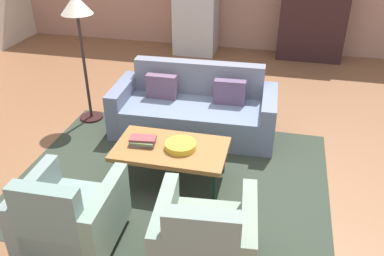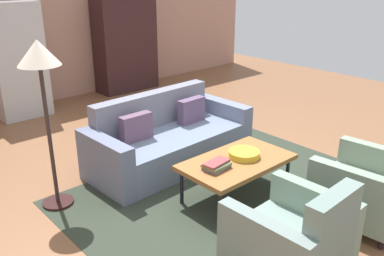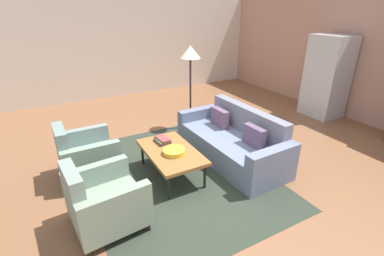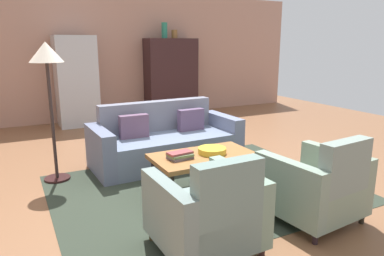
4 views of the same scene
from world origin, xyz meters
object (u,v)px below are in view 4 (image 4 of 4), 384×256
vase_tall (164,30)px  armchair_left (209,215)px  armchair_right (318,188)px  refrigerator (76,81)px  floor_lamp (47,65)px  couch (164,143)px  cabinet (171,77)px  coffee_table (204,158)px  fruit_bowl (212,151)px  vase_round (174,34)px  book_stack (180,155)px

vase_tall → armchair_left: bearing=-109.6°
armchair_right → refrigerator: bearing=97.7°
floor_lamp → couch: bearing=1.4°
cabinet → vase_tall: bearing=-178.2°
coffee_table → fruit_bowl: bearing=0.0°
vase_round → couch: bearing=-117.0°
armchair_right → book_stack: size_ratio=2.99×
couch → coffee_table: (0.00, -1.19, 0.11)m
couch → cabinet: (1.52, 3.19, 0.61)m
couch → floor_lamp: size_ratio=1.24×
cabinet → couch: bearing=-115.5°
armchair_right → book_stack: bearing=122.6°
armchair_left → refrigerator: (-0.07, 5.44, 0.58)m
armchair_left → vase_round: size_ratio=4.56×
cabinet → vase_tall: 1.09m
vase_round → armchair_right: bearing=-100.4°
armchair_right → vase_tall: (0.76, 5.54, 1.63)m
vase_round → coffee_table: bearing=-110.4°
cabinet → floor_lamp: cabinet is taller
fruit_bowl → book_stack: size_ratio=1.13×
vase_tall → vase_round: (0.25, 0.00, -0.08)m
armchair_left → floor_lamp: size_ratio=0.51×
armchair_left → book_stack: (0.29, 1.16, 0.13)m
cabinet → refrigerator: 2.19m
fruit_bowl → refrigerator: (-0.78, 4.27, 0.45)m
armchair_right → book_stack: armchair_right is taller
vase_tall → cabinet: bearing=1.8°
coffee_table → refrigerator: bearing=98.9°
armchair_right → vase_tall: size_ratio=2.52×
book_stack → cabinet: (1.83, 4.38, 0.42)m
book_stack → floor_lamp: size_ratio=0.17×
couch → refrigerator: size_ratio=1.15×
coffee_table → cabinet: size_ratio=0.67×
coffee_table → refrigerator: size_ratio=0.65×
cabinet → armchair_left: bearing=-110.9°
coffee_table → fruit_bowl: fruit_bowl is taller
armchair_left → vase_round: vase_round is taller
book_stack → vase_round: bearing=66.2°
armchair_right → cabinet: cabinet is taller
couch → book_stack: bearing=73.5°
coffee_table → armchair_right: bearing=-62.5°
coffee_table → cabinet: (1.52, 4.38, 0.50)m
fruit_bowl → vase_round: vase_round is taller
coffee_table → floor_lamp: size_ratio=0.70×
armchair_right → cabinet: size_ratio=0.49×
cabinet → vase_tall: (-0.15, -0.00, 1.07)m
fruit_bowl → cabinet: 4.62m
vase_round → floor_lamp: (-3.13, -3.22, -0.45)m
armchair_left → floor_lamp: (-0.91, 2.31, 1.10)m
armchair_right → vase_round: bearing=74.1°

